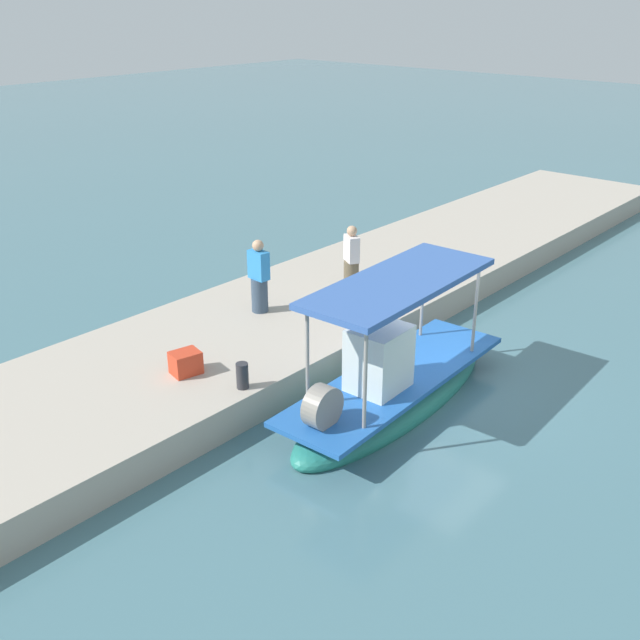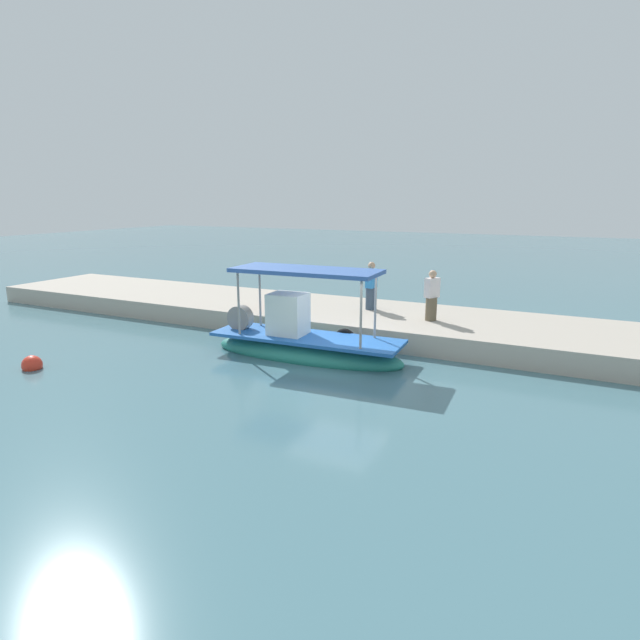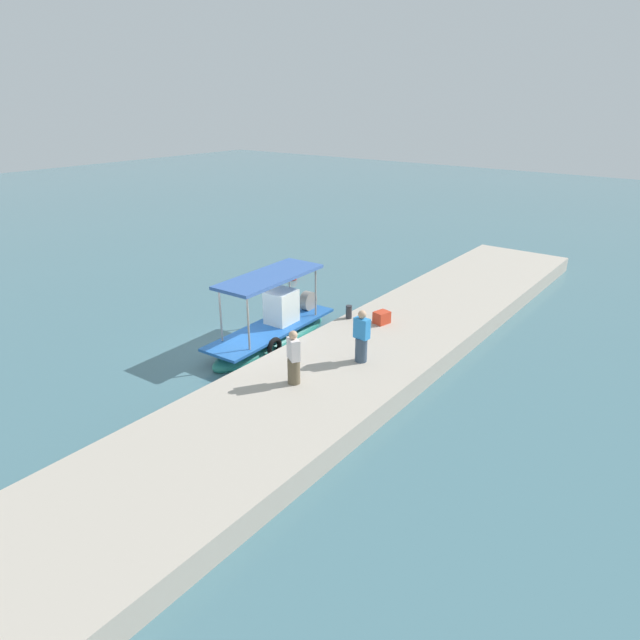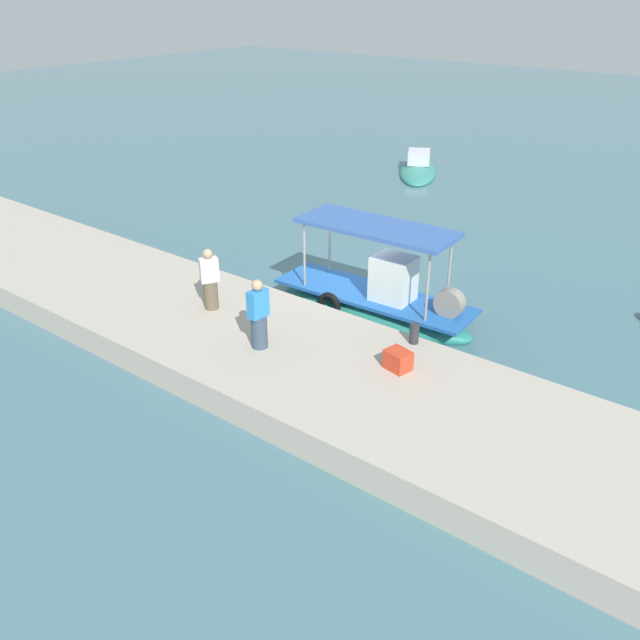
{
  "view_description": "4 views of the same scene",
  "coord_description": "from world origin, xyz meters",
  "px_view_note": "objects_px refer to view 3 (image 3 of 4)",
  "views": [
    {
      "loc": [
        12.19,
        7.26,
        7.73
      ],
      "look_at": [
        0.83,
        -2.74,
        1.05
      ],
      "focal_mm": 41.87,
      "sensor_mm": 36.0,
      "label": 1
    },
    {
      "loc": [
        -5.92,
        13.3,
        4.79
      ],
      "look_at": [
        1.39,
        -1.58,
        0.89
      ],
      "focal_mm": 29.28,
      "sensor_mm": 36.0,
      "label": 2
    },
    {
      "loc": [
        -12.97,
        -13.48,
        8.77
      ],
      "look_at": [
        1.75,
        -2.27,
        1.27
      ],
      "focal_mm": 30.99,
      "sensor_mm": 36.0,
      "label": 3
    },
    {
      "loc": [
        10.62,
        -15.03,
        8.75
      ],
      "look_at": [
        1.18,
        -2.78,
        0.79
      ],
      "focal_mm": 37.45,
      "sensor_mm": 36.0,
      "label": 4
    }
  ],
  "objects_px": {
    "cargo_crate": "(382,317)",
    "marker_buoy": "(292,277)",
    "main_fishing_boat": "(274,331)",
    "fisherman_by_crate": "(294,360)",
    "mooring_bollard": "(349,312)",
    "fisherman_near_bollard": "(361,339)"
  },
  "relations": [
    {
      "from": "cargo_crate",
      "to": "marker_buoy",
      "type": "distance_m",
      "value": 8.58
    },
    {
      "from": "main_fishing_boat",
      "to": "fisherman_by_crate",
      "type": "relative_size",
      "value": 3.64
    },
    {
      "from": "main_fishing_boat",
      "to": "mooring_bollard",
      "type": "distance_m",
      "value": 3.03
    },
    {
      "from": "main_fishing_boat",
      "to": "marker_buoy",
      "type": "bearing_deg",
      "value": 35.04
    },
    {
      "from": "main_fishing_boat",
      "to": "fisherman_near_bollard",
      "type": "height_order",
      "value": "main_fishing_boat"
    },
    {
      "from": "main_fishing_boat",
      "to": "marker_buoy",
      "type": "height_order",
      "value": "main_fishing_boat"
    },
    {
      "from": "main_fishing_boat",
      "to": "fisherman_near_bollard",
      "type": "distance_m",
      "value": 4.49
    },
    {
      "from": "mooring_bollard",
      "to": "fisherman_near_bollard",
      "type": "bearing_deg",
      "value": -139.48
    },
    {
      "from": "fisherman_near_bollard",
      "to": "marker_buoy",
      "type": "height_order",
      "value": "fisherman_near_bollard"
    },
    {
      "from": "cargo_crate",
      "to": "marker_buoy",
      "type": "xyz_separation_m",
      "value": [
        3.76,
        7.67,
        -0.83
      ]
    },
    {
      "from": "main_fishing_boat",
      "to": "marker_buoy",
      "type": "distance_m",
      "value": 7.86
    },
    {
      "from": "main_fishing_boat",
      "to": "cargo_crate",
      "type": "bearing_deg",
      "value": -49.95
    },
    {
      "from": "fisherman_near_bollard",
      "to": "cargo_crate",
      "type": "xyz_separation_m",
      "value": [
        3.21,
        1.17,
        -0.57
      ]
    },
    {
      "from": "main_fishing_boat",
      "to": "mooring_bollard",
      "type": "bearing_deg",
      "value": -38.86
    },
    {
      "from": "mooring_bollard",
      "to": "marker_buoy",
      "type": "height_order",
      "value": "mooring_bollard"
    },
    {
      "from": "cargo_crate",
      "to": "marker_buoy",
      "type": "height_order",
      "value": "cargo_crate"
    },
    {
      "from": "fisherman_near_bollard",
      "to": "mooring_bollard",
      "type": "xyz_separation_m",
      "value": [
        2.88,
        2.46,
        -0.54
      ]
    },
    {
      "from": "fisherman_near_bollard",
      "to": "fisherman_by_crate",
      "type": "distance_m",
      "value": 2.6
    },
    {
      "from": "marker_buoy",
      "to": "fisherman_near_bollard",
      "type": "bearing_deg",
      "value": -128.29
    },
    {
      "from": "main_fishing_boat",
      "to": "mooring_bollard",
      "type": "height_order",
      "value": "main_fishing_boat"
    },
    {
      "from": "fisherman_near_bollard",
      "to": "main_fishing_boat",
      "type": "bearing_deg",
      "value": 82.74
    },
    {
      "from": "marker_buoy",
      "to": "fisherman_by_crate",
      "type": "bearing_deg",
      "value": -139.59
    }
  ]
}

